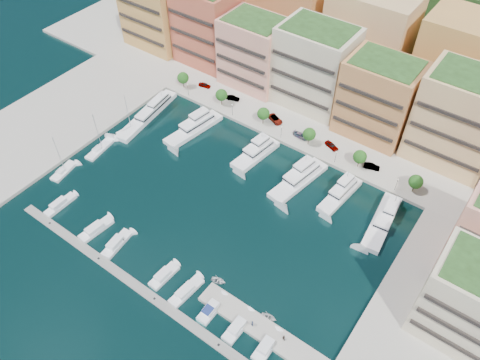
# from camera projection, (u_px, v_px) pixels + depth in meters

# --- Properties ---
(ground) EXTENTS (400.00, 400.00, 0.00)m
(ground) POSITION_uv_depth(u_px,v_px,m) (217.00, 204.00, 122.75)
(ground) COLOR black
(ground) RESTS_ON ground
(north_quay) EXTENTS (220.00, 64.00, 2.00)m
(north_quay) POSITION_uv_depth(u_px,v_px,m) (330.00, 91.00, 157.21)
(north_quay) COLOR #9E998E
(north_quay) RESTS_ON ground
(west_quay) EXTENTS (34.00, 76.00, 2.00)m
(west_quay) POSITION_uv_depth(u_px,v_px,m) (41.00, 130.00, 143.35)
(west_quay) COLOR #9E998E
(west_quay) RESTS_ON ground
(hillside) EXTENTS (240.00, 40.00, 58.00)m
(hillside) POSITION_uv_depth(u_px,v_px,m) (388.00, 32.00, 183.89)
(hillside) COLOR #1B3A18
(hillside) RESTS_ON ground
(south_pontoon) EXTENTS (72.00, 2.20, 0.35)m
(south_pontoon) POSITION_uv_depth(u_px,v_px,m) (126.00, 279.00, 107.28)
(south_pontoon) COLOR gray
(south_pontoon) RESTS_ON ground
(finger_pier) EXTENTS (32.00, 5.00, 2.00)m
(finger_pier) POSITION_uv_depth(u_px,v_px,m) (265.00, 332.00, 98.40)
(finger_pier) COLOR #9E998E
(finger_pier) RESTS_ON ground
(apartment_0) EXTENTS (22.00, 16.50, 24.80)m
(apartment_0) POSITION_uv_depth(u_px,v_px,m) (156.00, 12.00, 167.53)
(apartment_0) COLOR #BE8745
(apartment_0) RESTS_ON north_quay
(apartment_1) EXTENTS (20.00, 16.50, 26.80)m
(apartment_1) POSITION_uv_depth(u_px,v_px,m) (207.00, 25.00, 159.03)
(apartment_1) COLOR #BE543F
(apartment_1) RESTS_ON north_quay
(apartment_2) EXTENTS (20.00, 15.50, 22.80)m
(apartment_2) POSITION_uv_depth(u_px,v_px,m) (254.00, 52.00, 150.88)
(apartment_2) COLOR #EE9184
(apartment_2) RESTS_ON north_quay
(apartment_3) EXTENTS (22.00, 16.50, 25.80)m
(apartment_3) POSITION_uv_depth(u_px,v_px,m) (315.00, 67.00, 142.42)
(apartment_3) COLOR beige
(apartment_3) RESTS_ON north_quay
(apartment_4) EXTENTS (20.00, 15.50, 23.80)m
(apartment_4) POSITION_uv_depth(u_px,v_px,m) (378.00, 98.00, 133.15)
(apartment_4) COLOR #BF7A47
(apartment_4) RESTS_ON north_quay
(apartment_5) EXTENTS (22.00, 16.50, 26.80)m
(apartment_5) POSITION_uv_depth(u_px,v_px,m) (459.00, 119.00, 124.28)
(apartment_5) COLOR #EDC77D
(apartment_5) RESTS_ON north_quay
(apartment_east_b) EXTENTS (18.00, 14.50, 20.80)m
(apartment_east_b) POSITION_uv_depth(u_px,v_px,m) (473.00, 303.00, 90.58)
(apartment_east_b) COLOR beige
(apartment_east_b) RESTS_ON east_quay
(backblock_1) EXTENTS (26.00, 18.00, 30.00)m
(backblock_1) POSITION_uv_depth(u_px,v_px,m) (289.00, 11.00, 162.36)
(backblock_1) COLOR #BF7A47
(backblock_1) RESTS_ON north_quay
(backblock_2) EXTENTS (26.00, 18.00, 30.00)m
(backblock_2) POSITION_uv_depth(u_px,v_px,m) (369.00, 37.00, 150.24)
(backblock_2) COLOR #EDC77D
(backblock_2) RESTS_ON north_quay
(backblock_3) EXTENTS (26.00, 18.00, 30.00)m
(backblock_3) POSITION_uv_depth(u_px,v_px,m) (462.00, 68.00, 138.12)
(backblock_3) COLOR #BE8745
(backblock_3) RESTS_ON north_quay
(tree_0) EXTENTS (3.80, 3.80, 5.65)m
(tree_0) POSITION_uv_depth(u_px,v_px,m) (183.00, 78.00, 154.08)
(tree_0) COLOR #473323
(tree_0) RESTS_ON north_quay
(tree_1) EXTENTS (3.80, 3.80, 5.65)m
(tree_1) POSITION_uv_depth(u_px,v_px,m) (221.00, 95.00, 147.62)
(tree_1) COLOR #473323
(tree_1) RESTS_ON north_quay
(tree_2) EXTENTS (3.80, 3.80, 5.65)m
(tree_2) POSITION_uv_depth(u_px,v_px,m) (263.00, 114.00, 141.15)
(tree_2) COLOR #473323
(tree_2) RESTS_ON north_quay
(tree_3) EXTENTS (3.80, 3.80, 5.65)m
(tree_3) POSITION_uv_depth(u_px,v_px,m) (309.00, 134.00, 134.69)
(tree_3) COLOR #473323
(tree_3) RESTS_ON north_quay
(tree_4) EXTENTS (3.80, 3.80, 5.65)m
(tree_4) POSITION_uv_depth(u_px,v_px,m) (360.00, 157.00, 128.22)
(tree_4) COLOR #473323
(tree_4) RESTS_ON north_quay
(tree_5) EXTENTS (3.80, 3.80, 5.65)m
(tree_5) POSITION_uv_depth(u_px,v_px,m) (416.00, 182.00, 121.76)
(tree_5) COLOR #473323
(tree_5) RESTS_ON north_quay
(lamppost_0) EXTENTS (0.30, 0.30, 4.20)m
(lamppost_0) POSITION_uv_depth(u_px,v_px,m) (188.00, 88.00, 151.85)
(lamppost_0) COLOR black
(lamppost_0) RESTS_ON north_quay
(lamppost_1) EXTENTS (0.30, 0.30, 4.20)m
(lamppost_1) POSITION_uv_depth(u_px,v_px,m) (232.00, 108.00, 144.58)
(lamppost_1) COLOR black
(lamppost_1) RESTS_ON north_quay
(lamppost_2) EXTENTS (0.30, 0.30, 4.20)m
(lamppost_2) POSITION_uv_depth(u_px,v_px,m) (281.00, 130.00, 137.31)
(lamppost_2) COLOR black
(lamppost_2) RESTS_ON north_quay
(lamppost_3) EXTENTS (0.30, 0.30, 4.20)m
(lamppost_3) POSITION_uv_depth(u_px,v_px,m) (336.00, 155.00, 130.04)
(lamppost_3) COLOR black
(lamppost_3) RESTS_ON north_quay
(lamppost_4) EXTENTS (0.30, 0.30, 4.20)m
(lamppost_4) POSITION_uv_depth(u_px,v_px,m) (397.00, 183.00, 122.76)
(lamppost_4) COLOR black
(lamppost_4) RESTS_ON north_quay
(yacht_0) EXTENTS (7.74, 27.02, 7.30)m
(yacht_0) POSITION_uv_depth(u_px,v_px,m) (150.00, 112.00, 147.27)
(yacht_0) COLOR white
(yacht_0) RESTS_ON ground
(yacht_1) EXTENTS (7.79, 20.65, 7.30)m
(yacht_1) POSITION_uv_depth(u_px,v_px,m) (195.00, 127.00, 142.47)
(yacht_1) COLOR white
(yacht_1) RESTS_ON ground
(yacht_3) EXTENTS (6.77, 16.67, 7.30)m
(yacht_3) POSITION_uv_depth(u_px,v_px,m) (257.00, 152.00, 134.71)
(yacht_3) COLOR white
(yacht_3) RESTS_ON ground
(yacht_4) EXTENTS (8.21, 20.35, 7.30)m
(yacht_4) POSITION_uv_depth(u_px,v_px,m) (300.00, 178.00, 127.62)
(yacht_4) COLOR white
(yacht_4) RESTS_ON ground
(yacht_5) EXTENTS (5.62, 16.18, 7.30)m
(yacht_5) POSITION_uv_depth(u_px,v_px,m) (341.00, 193.00, 123.85)
(yacht_5) COLOR white
(yacht_5) RESTS_ON ground
(yacht_6) EXTENTS (6.63, 19.92, 7.30)m
(yacht_6) POSITION_uv_depth(u_px,v_px,m) (384.00, 219.00, 117.74)
(yacht_6) COLOR white
(yacht_6) RESTS_ON ground
(cruiser_0) EXTENTS (2.42, 8.95, 2.55)m
(cruiser_0) POSITION_uv_depth(u_px,v_px,m) (60.00, 205.00, 121.82)
(cruiser_0) COLOR white
(cruiser_0) RESTS_ON ground
(cruiser_2) EXTENTS (3.71, 9.28, 2.55)m
(cruiser_2) POSITION_uv_depth(u_px,v_px,m) (96.00, 229.00, 116.31)
(cruiser_2) COLOR white
(cruiser_2) RESTS_ON ground
(cruiser_3) EXTENTS (3.73, 9.11, 2.55)m
(cruiser_3) POSITION_uv_depth(u_px,v_px,m) (117.00, 244.00, 113.31)
(cruiser_3) COLOR white
(cruiser_3) RESTS_ON ground
(cruiser_5) EXTENTS (3.02, 7.82, 2.55)m
(cruiser_5) POSITION_uv_depth(u_px,v_px,m) (164.00, 276.00, 107.11)
(cruiser_5) COLOR white
(cruiser_5) RESTS_ON ground
(cruiser_6) EXTENTS (3.39, 9.18, 2.55)m
(cruiser_6) POSITION_uv_depth(u_px,v_px,m) (186.00, 291.00, 104.38)
(cruiser_6) COLOR white
(cruiser_6) RESTS_ON ground
(cruiser_7) EXTENTS (2.75, 7.66, 2.66)m
(cruiser_7) POSITION_uv_depth(u_px,v_px,m) (212.00, 309.00, 101.42)
(cruiser_7) COLOR white
(cruiser_7) RESTS_ON ground
(cruiser_8) EXTENTS (2.88, 8.26, 2.55)m
(cruiser_8) POSITION_uv_depth(u_px,v_px,m) (238.00, 327.00, 98.60)
(cruiser_8) COLOR white
(cruiser_8) RESTS_ON ground
(cruiser_9) EXTENTS (2.96, 7.73, 2.55)m
(cruiser_9) POSITION_uv_depth(u_px,v_px,m) (266.00, 346.00, 95.67)
(cruiser_9) COLOR white
(cruiser_9) RESTS_ON ground
(sailboat_1) EXTENTS (4.23, 10.86, 13.20)m
(sailboat_1) POSITION_uv_depth(u_px,v_px,m) (100.00, 149.00, 136.91)
(sailboat_1) COLOR white
(sailboat_1) RESTS_ON ground
(sailboat_2) EXTENTS (4.32, 9.07, 13.20)m
(sailboat_2) POSITION_uv_depth(u_px,v_px,m) (130.00, 130.00, 142.89)
(sailboat_2) COLOR white
(sailboat_2) RESTS_ON ground
(sailboat_0) EXTENTS (4.26, 8.57, 13.20)m
(sailboat_0) POSITION_uv_depth(u_px,v_px,m) (64.00, 172.00, 130.52)
(sailboat_0) COLOR white
(sailboat_0) RESTS_ON ground
(tender_2) EXTENTS (3.88, 3.11, 0.72)m
(tender_2) POSITION_uv_depth(u_px,v_px,m) (269.00, 318.00, 100.25)
(tender_2) COLOR silver
(tender_2) RESTS_ON ground
(tender_0) EXTENTS (3.94, 3.26, 0.71)m
(tender_0) POSITION_uv_depth(u_px,v_px,m) (218.00, 281.00, 106.47)
(tender_0) COLOR white
(tender_0) RESTS_ON ground
(car_0) EXTENTS (4.42, 2.49, 1.42)m
(car_0) POSITION_uv_depth(u_px,v_px,m) (205.00, 85.00, 156.48)
(car_0) COLOR gray
(car_0) RESTS_ON north_quay
(car_1) EXTENTS (4.49, 2.75, 1.40)m
(car_1) POSITION_uv_depth(u_px,v_px,m) (233.00, 98.00, 151.54)
(car_1) COLOR gray
(car_1) RESTS_ON north_quay
(car_2) EXTENTS (6.03, 4.51, 1.52)m
(car_2) POSITION_uv_depth(u_px,v_px,m) (275.00, 119.00, 144.10)
(car_2) COLOR gray
(car_2) RESTS_ON north_quay
(car_3) EXTENTS (4.64, 1.89, 1.34)m
(car_3) POSITION_uv_depth(u_px,v_px,m) (300.00, 135.00, 139.00)
(car_3) COLOR gray
(car_3) RESTS_ON north_quay
(car_4) EXTENTS (4.83, 3.19, 1.53)m
(car_4) POSITION_uv_depth(u_px,v_px,m) (332.00, 145.00, 135.79)
(car_4) COLOR gray
(car_4) RESTS_ON north_quay
(car_5) EXTENTS (4.69, 2.70, 1.46)m
(car_5) POSITION_uv_depth(u_px,v_px,m) (372.00, 166.00, 129.89)
(car_5) COLOR gray
(car_5) RESTS_ON north_quay
(person_0) EXTENTS (0.76, 0.82, 1.87)m
(person_0) POSITION_uv_depth(u_px,v_px,m) (252.00, 323.00, 97.66)
(person_0) COLOR #27354F
(person_0) RESTS_ON finger_pier
(person_1) EXTENTS (0.79, 0.63, 1.58)m
(person_1) POSITION_uv_depth(u_px,v_px,m) (284.00, 338.00, 95.70)
(person_1) COLOR #46352A
(person_1) RESTS_ON finger_pier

